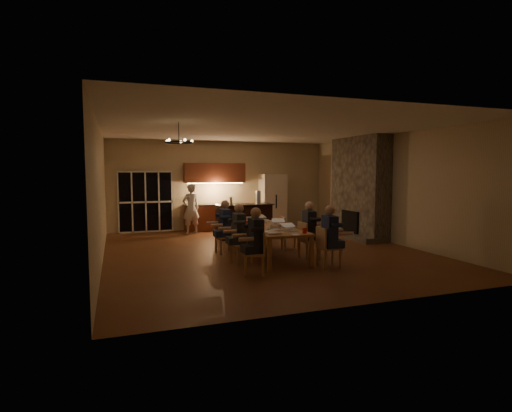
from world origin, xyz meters
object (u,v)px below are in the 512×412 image
object	(u,v)px
laptop_a	(273,228)
laptop_e	(244,218)
chandelier	(179,142)
can_right	(275,222)
chair_left_mid	(241,244)
redcup_mid	(247,223)
bar_blender	(258,197)
person_right_mid	(309,230)
chair_right_mid	(309,240)
chair_right_far	(290,233)
laptop_b	(290,226)
plate_near	(290,228)
chair_left_far	(225,236)
person_right_near	(330,237)
dining_table	(267,241)
bar_bottle	(231,201)
chair_right_near	(329,247)
plate_far	(272,221)
mug_mid	(265,221)
bar_island	(244,221)
laptop_d	(279,221)
refrigerator	(273,201)
standing_person	(191,209)
person_left_far	(225,227)
mug_front	(272,227)
mug_back	(245,221)
can_silver	(280,228)
can_cola	(244,218)
person_left_near	(256,241)
redcup_near	(305,231)
laptop_f	(262,217)
plate_left	(269,232)
person_left_mid	(239,233)
chair_left_near	(254,253)

from	to	relation	value
laptop_a	laptop_e	size ratio (longest dim) A/B	1.00
chandelier	can_right	xyz separation A→B (m)	(2.54, 0.52, -1.94)
chair_left_mid	redcup_mid	distance (m)	1.05
bar_blender	person_right_mid	bearing A→B (deg)	-89.21
chair_right_mid	chair_right_far	world-z (taller)	same
laptop_b	plate_near	world-z (taller)	laptop_b
chair_left_far	chandelier	bearing A→B (deg)	-63.44
person_right_near	laptop_a	xyz separation A→B (m)	(-1.14, 0.47, 0.17)
dining_table	bar_bottle	size ratio (longest dim) A/B	12.59
chair_right_near	plate_far	distance (m)	2.40
laptop_a	mug_mid	size ratio (longest dim) A/B	3.20
bar_island	person_right_mid	xyz separation A→B (m)	(0.62, -3.28, 0.15)
laptop_d	plate_near	size ratio (longest dim) A/B	1.32
redcup_mid	bar_blender	size ratio (longest dim) A/B	0.30
chair_right_mid	person_right_mid	distance (m)	0.25
laptop_b	plate_near	xyz separation A→B (m)	(0.14, 0.33, -0.10)
laptop_e	redcup_mid	xyz separation A→B (m)	(-0.15, -0.72, -0.05)
refrigerator	standing_person	bearing A→B (deg)	-170.62
chair_left_mid	chandelier	distance (m)	2.68
dining_table	laptop_e	size ratio (longest dim) A/B	9.44
person_right_near	person_left_far	distance (m)	2.83
person_left_far	mug_front	size ratio (longest dim) A/B	13.80
standing_person	can_right	distance (m)	4.13
person_left_far	mug_back	world-z (taller)	person_left_far
refrigerator	mug_back	size ratio (longest dim) A/B	20.00
can_silver	bar_bottle	size ratio (longest dim) A/B	0.50
bar_island	person_left_far	size ratio (longest dim) A/B	1.30
chandelier	can_cola	xyz separation A→B (m)	(1.99, 1.54, -1.94)
chair_left_far	redcup_mid	size ratio (longest dim) A/B	7.42
person_left_near	mug_back	distance (m)	2.38
dining_table	chair_right_mid	size ratio (longest dim) A/B	3.40
laptop_b	redcup_mid	bearing A→B (deg)	112.06
chair_right_mid	redcup_near	bearing A→B (deg)	141.92
person_left_near	person_right_mid	size ratio (longest dim) A/B	1.00
laptop_e	chandelier	bearing A→B (deg)	24.23
person_right_near	laptop_b	xyz separation A→B (m)	(-0.64, 0.66, 0.17)
refrigerator	redcup_near	size ratio (longest dim) A/B	16.67
standing_person	can_silver	bearing A→B (deg)	87.54
laptop_e	bar_bottle	xyz separation A→B (m)	(0.11, 1.62, 0.34)
can_cola	bar_island	bearing A→B (deg)	71.90
laptop_f	plate_left	size ratio (longest dim) A/B	1.15
laptop_a	mug_back	bearing A→B (deg)	-96.88
bar_island	mug_front	xyz separation A→B (m)	(-0.35, -3.25, 0.26)
bar_island	laptop_d	distance (m)	2.81
person_left_mid	chandelier	size ratio (longest dim) A/B	2.27
chair_left_near	bar_bottle	size ratio (longest dim) A/B	3.71
person_left_mid	chandelier	xyz separation A→B (m)	(-1.30, 0.31, 2.06)
person_right_mid	bar_bottle	world-z (taller)	person_right_mid
standing_person	mug_mid	size ratio (longest dim) A/B	17.03
chair_right_mid	mug_mid	distance (m)	1.38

